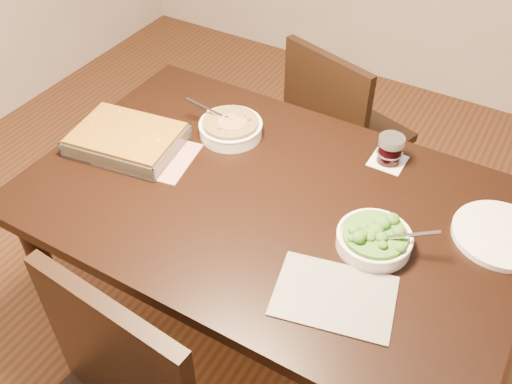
{
  "coord_description": "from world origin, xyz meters",
  "views": [
    {
      "loc": [
        0.56,
        -1.04,
        1.86
      ],
      "look_at": [
        -0.02,
        -0.05,
        0.8
      ],
      "focal_mm": 40.0,
      "sensor_mm": 36.0,
      "label": 1
    }
  ],
  "objects_px": {
    "stew_bowl": "(231,127)",
    "broccoli_bowl": "(374,239)",
    "table": "(270,221)",
    "chair_far": "(339,130)",
    "dinner_plate": "(500,235)",
    "baking_dish": "(127,139)",
    "wine_tumbler": "(390,149)"
  },
  "relations": [
    {
      "from": "stew_bowl",
      "to": "chair_far",
      "type": "distance_m",
      "value": 0.65
    },
    {
      "from": "dinner_plate",
      "to": "broccoli_bowl",
      "type": "bearing_deg",
      "value": -144.54
    },
    {
      "from": "baking_dish",
      "to": "chair_far",
      "type": "distance_m",
      "value": 0.92
    },
    {
      "from": "baking_dish",
      "to": "chair_far",
      "type": "bearing_deg",
      "value": 53.32
    },
    {
      "from": "stew_bowl",
      "to": "broccoli_bowl",
      "type": "relative_size",
      "value": 1.05
    },
    {
      "from": "baking_dish",
      "to": "table",
      "type": "bearing_deg",
      "value": -6.06
    },
    {
      "from": "chair_far",
      "to": "table",
      "type": "bearing_deg",
      "value": 114.39
    },
    {
      "from": "table",
      "to": "wine_tumbler",
      "type": "distance_m",
      "value": 0.42
    },
    {
      "from": "table",
      "to": "chair_far",
      "type": "relative_size",
      "value": 1.63
    },
    {
      "from": "broccoli_bowl",
      "to": "wine_tumbler",
      "type": "height_order",
      "value": "wine_tumbler"
    },
    {
      "from": "broccoli_bowl",
      "to": "chair_far",
      "type": "height_order",
      "value": "chair_far"
    },
    {
      "from": "stew_bowl",
      "to": "broccoli_bowl",
      "type": "xyz_separation_m",
      "value": [
        0.58,
        -0.22,
        -0.0
      ]
    },
    {
      "from": "table",
      "to": "broccoli_bowl",
      "type": "bearing_deg",
      "value": -4.43
    },
    {
      "from": "table",
      "to": "wine_tumbler",
      "type": "bearing_deg",
      "value": 54.46
    },
    {
      "from": "table",
      "to": "baking_dish",
      "type": "relative_size",
      "value": 3.86
    },
    {
      "from": "baking_dish",
      "to": "wine_tumbler",
      "type": "relative_size",
      "value": 4.13
    },
    {
      "from": "stew_bowl",
      "to": "dinner_plate",
      "type": "xyz_separation_m",
      "value": [
        0.86,
        -0.02,
        -0.02
      ]
    },
    {
      "from": "baking_dish",
      "to": "wine_tumbler",
      "type": "height_order",
      "value": "wine_tumbler"
    },
    {
      "from": "baking_dish",
      "to": "dinner_plate",
      "type": "bearing_deg",
      "value": 1.48
    },
    {
      "from": "stew_bowl",
      "to": "broccoli_bowl",
      "type": "bearing_deg",
      "value": -20.95
    },
    {
      "from": "table",
      "to": "wine_tumbler",
      "type": "xyz_separation_m",
      "value": [
        0.23,
        0.32,
        0.14
      ]
    },
    {
      "from": "wine_tumbler",
      "to": "table",
      "type": "bearing_deg",
      "value": -125.54
    },
    {
      "from": "dinner_plate",
      "to": "chair_far",
      "type": "bearing_deg",
      "value": 140.48
    },
    {
      "from": "stew_bowl",
      "to": "baking_dish",
      "type": "relative_size",
      "value": 0.63
    },
    {
      "from": "table",
      "to": "baking_dish",
      "type": "height_order",
      "value": "baking_dish"
    },
    {
      "from": "wine_tumbler",
      "to": "dinner_plate",
      "type": "height_order",
      "value": "wine_tumbler"
    },
    {
      "from": "table",
      "to": "wine_tumbler",
      "type": "height_order",
      "value": "wine_tumbler"
    },
    {
      "from": "table",
      "to": "chair_far",
      "type": "xyz_separation_m",
      "value": [
        -0.09,
        0.74,
        -0.18
      ]
    },
    {
      "from": "baking_dish",
      "to": "wine_tumbler",
      "type": "distance_m",
      "value": 0.81
    },
    {
      "from": "wine_tumbler",
      "to": "chair_far",
      "type": "relative_size",
      "value": 0.1
    },
    {
      "from": "table",
      "to": "stew_bowl",
      "type": "bearing_deg",
      "value": 142.56
    },
    {
      "from": "table",
      "to": "baking_dish",
      "type": "distance_m",
      "value": 0.52
    }
  ]
}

